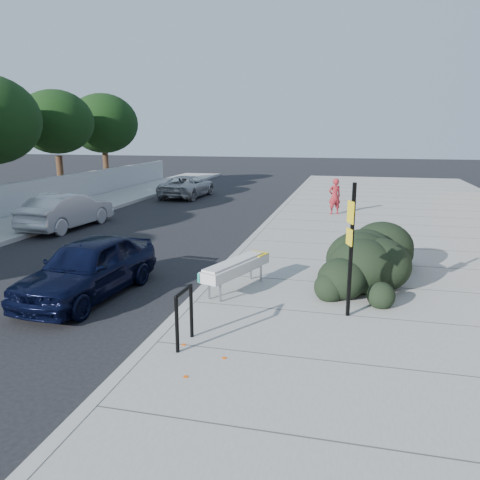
% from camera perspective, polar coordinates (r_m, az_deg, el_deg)
% --- Properties ---
extents(ground, '(120.00, 120.00, 0.00)m').
position_cam_1_polar(ground, '(10.21, -6.11, -8.26)').
color(ground, black).
rests_on(ground, ground).
extents(sidewalk_near, '(11.20, 50.00, 0.15)m').
position_cam_1_polar(sidewalk_near, '(14.59, 22.34, -2.31)').
color(sidewalk_near, gray).
rests_on(sidewalk_near, ground).
extents(curb_near, '(0.22, 50.00, 0.17)m').
position_cam_1_polar(curb_near, '(14.76, 0.37, -1.09)').
color(curb_near, '#9E9E99').
rests_on(curb_near, ground).
extents(curb_far, '(0.22, 50.00, 0.17)m').
position_cam_1_polar(curb_far, '(18.28, -24.85, 0.45)').
color(curb_far, '#9E9E99').
rests_on(curb_far, ground).
extents(tree_far_e, '(4.00, 4.00, 5.90)m').
position_cam_1_polar(tree_far_e, '(27.83, -21.54, 13.21)').
color(tree_far_e, '#332114').
rests_on(tree_far_e, ground).
extents(tree_far_f, '(4.40, 4.40, 6.07)m').
position_cam_1_polar(tree_far_f, '(32.08, -16.34, 13.46)').
color(tree_far_f, '#332114').
rests_on(tree_far_f, ground).
extents(bench, '(1.19, 2.24, 0.67)m').
position_cam_1_polar(bench, '(10.68, -0.44, -3.35)').
color(bench, gray).
rests_on(bench, sidewalk_near).
extents(bike_rack, '(0.10, 0.68, 0.99)m').
position_cam_1_polar(bike_rack, '(8.02, -6.82, -8.64)').
color(bike_rack, black).
rests_on(bike_rack, sidewalk_near).
extents(sign_post, '(0.15, 0.29, 2.63)m').
position_cam_1_polar(sign_post, '(9.16, 13.34, -0.27)').
color(sign_post, black).
rests_on(sign_post, sidewalk_near).
extents(hedge, '(3.10, 4.29, 1.45)m').
position_cam_1_polar(hedge, '(11.79, 15.60, -1.28)').
color(hedge, black).
rests_on(hedge, sidewalk_near).
extents(sedan_navy, '(1.94, 4.13, 1.37)m').
position_cam_1_polar(sedan_navy, '(11.21, -18.02, -3.20)').
color(sedan_navy, black).
rests_on(sedan_navy, ground).
extents(wagon_silver, '(1.78, 4.32, 1.39)m').
position_cam_1_polar(wagon_silver, '(19.43, -20.32, 3.38)').
color(wagon_silver, '#A5A6AA').
rests_on(wagon_silver, ground).
extents(suv_silver, '(2.24, 4.55, 1.24)m').
position_cam_1_polar(suv_silver, '(27.24, -6.46, 6.52)').
color(suv_silver, '#A1A4A7').
rests_on(suv_silver, ground).
extents(pedestrian, '(0.68, 0.60, 1.57)m').
position_cam_1_polar(pedestrian, '(20.94, 11.46, 5.24)').
color(pedestrian, maroon).
rests_on(pedestrian, sidewalk_near).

